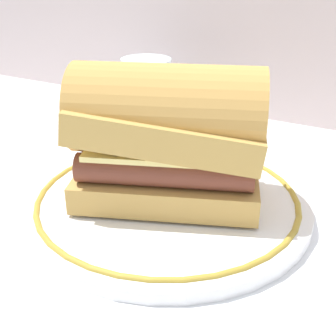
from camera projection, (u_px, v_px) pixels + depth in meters
The scene contains 4 objects.
ground_plane at pixel (164, 211), 0.46m from camera, with size 1.50×1.50×0.00m, color white.
plate at pixel (168, 202), 0.46m from camera, with size 0.28×0.28×0.01m.
sausage_sandwich at pixel (168, 134), 0.43m from camera, with size 0.20×0.15×0.13m.
drinking_glass at pixel (147, 98), 0.66m from camera, with size 0.07×0.07×0.10m.
Camera 1 is at (0.19, -0.35, 0.24)m, focal length 49.72 mm.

